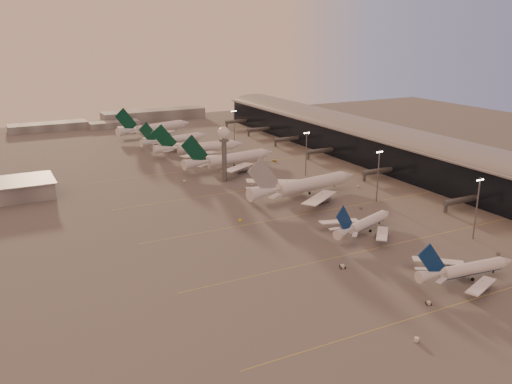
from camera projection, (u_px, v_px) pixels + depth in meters
name	position (u px, v px, depth m)	size (l,w,h in m)	color
ground	(353.00, 268.00, 186.87)	(700.00, 700.00, 0.00)	#524F4F
taxiway_markings	(332.00, 209.00, 247.58)	(180.00, 185.25, 0.02)	gold
terminal	(388.00, 147.00, 324.50)	(57.00, 362.00, 23.04)	black
radar_tower	(224.00, 143.00, 284.93)	(6.40, 6.40, 31.10)	#5A5D62
mast_a	(477.00, 206.00, 208.16)	(3.60, 0.56, 25.00)	#5A5D62
mast_b	(378.00, 174.00, 253.62)	(3.60, 0.56, 25.00)	#5A5D62
mast_c	(306.00, 151.00, 298.20)	(3.60, 0.56, 25.00)	#5A5D62
mast_d	(234.00, 126.00, 373.85)	(3.60, 0.56, 25.00)	#5A5D62
distant_horizon	(125.00, 119.00, 463.33)	(165.00, 37.50, 9.00)	slate
narrowbody_near	(466.00, 271.00, 177.06)	(39.34, 31.27, 15.38)	white
narrowbody_mid	(364.00, 225.00, 217.84)	(37.94, 29.73, 15.47)	white
widebody_white	(305.00, 188.00, 264.41)	(66.45, 52.89, 23.46)	white
greentail_a	(231.00, 161.00, 317.24)	(62.44, 50.07, 22.78)	white
greentail_b	(200.00, 149.00, 348.72)	(60.36, 48.59, 21.92)	white
greentail_c	(175.00, 141.00, 375.74)	(52.15, 41.67, 19.20)	white
greentail_d	(155.00, 130.00, 411.95)	(63.51, 50.49, 23.86)	white
gsv_truck_a	(417.00, 337.00, 143.19)	(6.46, 4.86, 2.48)	silver
gsv_tug_near	(429.00, 303.00, 162.07)	(3.44, 4.01, 0.98)	silver
gsv_catering_a	(499.00, 250.00, 196.96)	(5.27, 3.20, 4.03)	slate
gsv_tug_mid	(342.00, 267.00, 186.47)	(4.46, 3.35, 1.13)	silver
gsv_truck_b	(361.00, 207.00, 247.02)	(5.20, 2.75, 2.00)	slate
gsv_truck_c	(241.00, 219.00, 231.09)	(5.33, 4.77, 2.14)	yellow
gsv_catering_b	(358.00, 184.00, 279.67)	(4.81, 2.38, 3.90)	silver
gsv_tug_far	(252.00, 185.00, 281.87)	(3.09, 3.52, 0.86)	silver
gsv_truck_d	(184.00, 180.00, 289.17)	(3.62, 6.35, 2.42)	silver
gsv_tug_hangar	(274.00, 161.00, 333.35)	(3.92, 2.71, 1.04)	yellow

